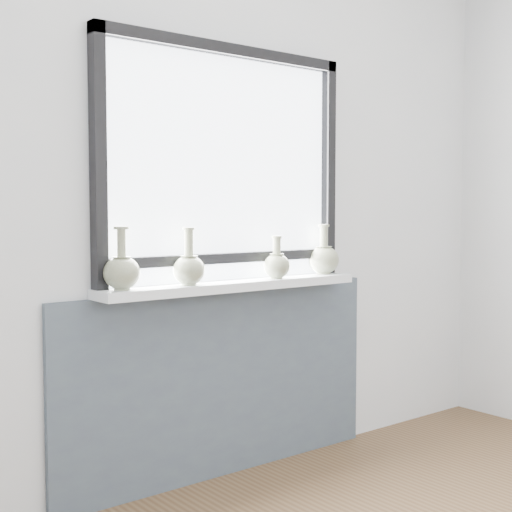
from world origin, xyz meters
TOP-DOWN VIEW (x-y plane):
  - back_wall at (0.00, 1.81)m, footprint 3.60×0.02m
  - apron_panel at (0.00, 1.78)m, footprint 1.70×0.03m
  - windowsill at (0.00, 1.71)m, footprint 1.32×0.18m
  - window at (0.00, 1.77)m, footprint 1.30×0.06m
  - vase_a at (-0.56, 1.70)m, footprint 0.15×0.15m
  - vase_b at (-0.25, 1.68)m, footprint 0.14×0.14m
  - vase_c at (0.23, 1.68)m, footprint 0.12×0.12m
  - vase_d at (0.56, 1.72)m, footprint 0.15×0.15m

SIDE VIEW (x-z plane):
  - apron_panel at x=0.00m, z-range 0.00..0.86m
  - windowsill at x=0.00m, z-range 0.86..0.90m
  - vase_c at x=0.23m, z-range 0.87..1.06m
  - vase_b at x=-0.25m, z-range 0.85..1.10m
  - vase_a at x=-0.56m, z-range 0.85..1.10m
  - vase_d at x=0.56m, z-range 0.86..1.10m
  - back_wall at x=0.00m, z-range 0.00..2.60m
  - window at x=0.00m, z-range 0.92..1.97m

